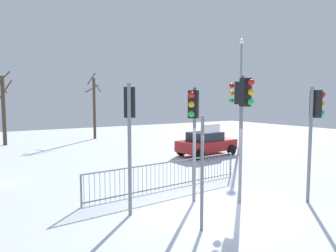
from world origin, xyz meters
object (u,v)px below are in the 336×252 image
object	(u,v)px
traffic_light_mid_left	(193,119)
street_lamp	(241,82)
traffic_light_rear_right	(315,118)
bare_tree_right	(94,107)
traffic_light_foreground_right	(245,110)
car_red_far	(206,143)
traffic_light_mid_right	(130,119)
direction_sign_post	(204,166)
traffic_light_foreground_left	(238,108)
bare_tree_centre	(4,108)

from	to	relation	value
traffic_light_mid_left	street_lamp	xyz separation A→B (m)	(10.95, 8.54, 2.03)
traffic_light_rear_right	street_lamp	world-z (taller)	street_lamp
traffic_light_mid_left	bare_tree_right	world-z (taller)	bare_tree_right
traffic_light_foreground_right	car_red_far	world-z (taller)	traffic_light_foreground_right
traffic_light_foreground_right	traffic_light_mid_right	xyz separation A→B (m)	(-3.42, 1.29, -0.23)
street_lamp	bare_tree_right	size ratio (longest dim) A/B	1.36
bare_tree_right	direction_sign_post	bearing A→B (deg)	-99.90
car_red_far	street_lamp	size ratio (longest dim) A/B	0.49
car_red_far	street_lamp	world-z (taller)	street_lamp
street_lamp	bare_tree_right	distance (m)	12.92
traffic_light_mid_right	street_lamp	xyz separation A→B (m)	(13.07, 8.24, 1.98)
direction_sign_post	street_lamp	world-z (taller)	street_lamp
traffic_light_foreground_left	street_lamp	size ratio (longest dim) A/B	0.53
traffic_light_mid_right	direction_sign_post	bearing A→B (deg)	-29.90
bare_tree_centre	traffic_light_mid_right	bearing A→B (deg)	-81.90
direction_sign_post	street_lamp	bearing A→B (deg)	27.97
street_lamp	direction_sign_post	bearing A→B (deg)	-139.20
traffic_light_rear_right	bare_tree_right	bearing A→B (deg)	-162.45
traffic_light_foreground_left	bare_tree_right	distance (m)	17.22
bare_tree_right	traffic_light_rear_right	bearing A→B (deg)	-87.21
bare_tree_centre	bare_tree_right	xyz separation A→B (m)	(7.12, 0.17, 0.05)
traffic_light_mid_right	traffic_light_rear_right	distance (m)	6.05
traffic_light_foreground_left	traffic_light_foreground_right	bearing A→B (deg)	-166.51
bare_tree_right	car_red_far	bearing A→B (deg)	-74.12
traffic_light_rear_right	car_red_far	xyz separation A→B (m)	(2.35, 8.41, -2.05)
traffic_light_foreground_left	bare_tree_centre	xyz separation A→B (m)	(-7.53, 17.04, -0.28)
traffic_light_rear_right	car_red_far	bearing A→B (deg)	179.13
direction_sign_post	bare_tree_centre	distance (m)	20.05
traffic_light_mid_right	bare_tree_centre	xyz separation A→B (m)	(-2.51, 17.62, -0.01)
bare_tree_right	street_lamp	bearing A→B (deg)	-48.50
direction_sign_post	traffic_light_mid_left	bearing A→B (deg)	48.09
car_red_far	street_lamp	distance (m)	6.89
traffic_light_foreground_right	direction_sign_post	bearing A→B (deg)	23.19
street_lamp	traffic_light_mid_right	bearing A→B (deg)	-147.78
traffic_light_mid_left	street_lamp	world-z (taller)	street_lamp
traffic_light_foreground_left	bare_tree_right	world-z (taller)	bare_tree_right
traffic_light_mid_right	traffic_light_rear_right	size ratio (longest dim) A/B	1.01
direction_sign_post	bare_tree_centre	bearing A→B (deg)	87.67
traffic_light_rear_right	direction_sign_post	world-z (taller)	traffic_light_rear_right
traffic_light_rear_right	direction_sign_post	size ratio (longest dim) A/B	1.27
traffic_light_foreground_left	car_red_far	distance (m)	6.65
traffic_light_foreground_right	direction_sign_post	size ratio (longest dim) A/B	1.40
traffic_light_mid_left	car_red_far	world-z (taller)	traffic_light_mid_left
bare_tree_centre	direction_sign_post	bearing A→B (deg)	-79.50
street_lamp	bare_tree_right	xyz separation A→B (m)	(-8.46, 9.56, -1.94)
traffic_light_mid_left	direction_sign_post	world-z (taller)	traffic_light_mid_left
traffic_light_foreground_right	bare_tree_right	bearing A→B (deg)	-89.06
traffic_light_foreground_left	direction_sign_post	distance (m)	4.91
traffic_light_mid_left	bare_tree_centre	size ratio (longest dim) A/B	0.67
traffic_light_mid_left	traffic_light_rear_right	xyz separation A→B (m)	(3.47, -2.02, 0.01)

